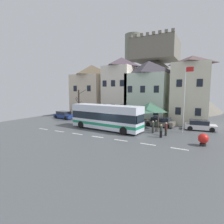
{
  "coord_description": "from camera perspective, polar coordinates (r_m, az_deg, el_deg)",
  "views": [
    {
      "loc": [
        10.97,
        -19.16,
        5.37
      ],
      "look_at": [
        -1.75,
        4.57,
        2.09
      ],
      "focal_mm": 28.4,
      "sensor_mm": 36.0,
      "label": 1
    }
  ],
  "objects": [
    {
      "name": "pedestrian_02",
      "position": [
        22.11,
        16.99,
        -5.11
      ],
      "size": [
        0.31,
        0.29,
        1.63
      ],
      "color": "#38332D",
      "rests_on": "ground_plane"
    },
    {
      "name": "bare_tree_00",
      "position": [
        31.38,
        -10.58,
        2.24
      ],
      "size": [
        1.85,
        2.13,
        5.55
      ],
      "color": "#382D28",
      "rests_on": "ground_plane"
    },
    {
      "name": "parked_car_01",
      "position": [
        35.36,
        -15.2,
        -0.93
      ],
      "size": [
        4.58,
        2.42,
        1.38
      ],
      "rotation": [
        0.0,
        0.0,
        -0.15
      ],
      "color": "navy",
      "rests_on": "ground_plane"
    },
    {
      "name": "ground_plane",
      "position": [
        22.73,
        -1.57,
        -6.8
      ],
      "size": [
        40.0,
        60.0,
        0.07
      ],
      "color": "#4C5053"
    },
    {
      "name": "townhouse_02",
      "position": [
        32.56,
        11.52,
        6.65
      ],
      "size": [
        6.76,
        6.1,
        10.56
      ],
      "color": "silver",
      "rests_on": "ground_plane"
    },
    {
      "name": "transit_bus",
      "position": [
        24.26,
        -2.0,
        -1.72
      ],
      "size": [
        10.57,
        3.5,
        3.4
      ],
      "rotation": [
        0.0,
        0.0,
        -0.1
      ],
      "color": "white",
      "rests_on": "ground_plane"
    },
    {
      "name": "pedestrian_00",
      "position": [
        21.07,
        15.51,
        -5.72
      ],
      "size": [
        0.32,
        0.32,
        1.55
      ],
      "color": "black",
      "rests_on": "ground_plane"
    },
    {
      "name": "townhouse_01",
      "position": [
        34.97,
        3.04,
        7.71
      ],
      "size": [
        5.25,
        7.04,
        11.68
      ],
      "color": "silver",
      "rests_on": "ground_plane"
    },
    {
      "name": "townhouse_00",
      "position": [
        38.44,
        -6.47,
        6.89
      ],
      "size": [
        6.72,
        7.02,
        10.73
      ],
      "color": "beige",
      "rests_on": "ground_plane"
    },
    {
      "name": "parked_car_02",
      "position": [
        26.92,
        26.45,
        -3.86
      ],
      "size": [
        4.13,
        2.31,
        1.36
      ],
      "rotation": [
        0.0,
        0.0,
        0.11
      ],
      "color": "silver",
      "rests_on": "ground_plane"
    },
    {
      "name": "flagpole",
      "position": [
        23.93,
        22.45,
        4.88
      ],
      "size": [
        0.95,
        0.1,
        8.28
      ],
      "color": "silver",
      "rests_on": "ground_plane"
    },
    {
      "name": "pedestrian_03",
      "position": [
        24.07,
        14.04,
        -4.05
      ],
      "size": [
        0.31,
        0.32,
        1.51
      ],
      "color": "#38332D",
      "rests_on": "ground_plane"
    },
    {
      "name": "public_bench",
      "position": [
        28.51,
        10.31,
        -3.06
      ],
      "size": [
        1.59,
        0.48,
        0.87
      ],
      "color": "#473828",
      "rests_on": "ground_plane"
    },
    {
      "name": "townhouse_03",
      "position": [
        31.55,
        24.02,
        6.47
      ],
      "size": [
        5.45,
        6.66,
        10.87
      ],
      "color": "beige",
      "rests_on": "ground_plane"
    },
    {
      "name": "parked_car_00",
      "position": [
        27.56,
        15.15,
        -3.12
      ],
      "size": [
        4.44,
        2.25,
        1.37
      ],
      "rotation": [
        0.0,
        0.0,
        3.07
      ],
      "color": "slate",
      "rests_on": "ground_plane"
    },
    {
      "name": "hilltop_castle",
      "position": [
        52.68,
        13.71,
        9.43
      ],
      "size": [
        33.98,
        33.98,
        20.83
      ],
      "color": "#6C675C",
      "rests_on": "ground_plane"
    },
    {
      "name": "harbour_buoy",
      "position": [
        19.54,
        27.31,
        -7.71
      ],
      "size": [
        0.98,
        0.98,
        1.23
      ],
      "color": "black",
      "rests_on": "ground_plane"
    },
    {
      "name": "bus_shelter",
      "position": [
        25.67,
        12.07,
        1.55
      ],
      "size": [
        3.6,
        3.6,
        3.69
      ],
      "color": "#473D33",
      "rests_on": "ground_plane"
    },
    {
      "name": "pedestrian_01",
      "position": [
        23.03,
        13.05,
        -4.65
      ],
      "size": [
        0.31,
        0.32,
        1.58
      ],
      "color": "#38332D",
      "rests_on": "ground_plane"
    }
  ]
}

